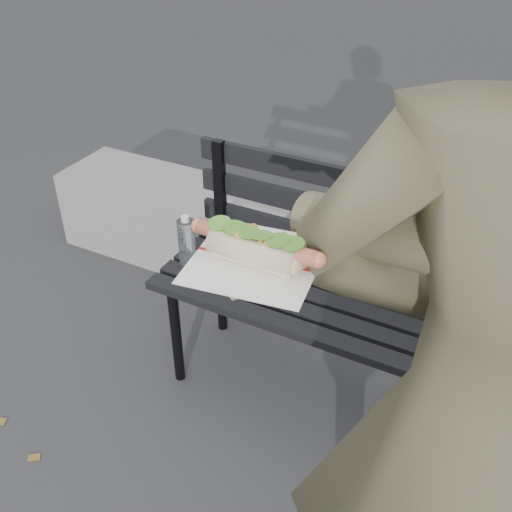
{
  "coord_description": "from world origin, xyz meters",
  "views": [
    {
      "loc": [
        0.38,
        -0.6,
        1.77
      ],
      "look_at": [
        0.04,
        0.06,
        1.25
      ],
      "focal_mm": 42.0,
      "sensor_mm": 36.0,
      "label": 1
    }
  ],
  "objects": [
    {
      "name": "concrete_block",
      "position": [
        -1.16,
        1.51,
        0.2
      ],
      "size": [
        1.2,
        0.4,
        0.4
      ],
      "primitive_type": "cube",
      "color": "slate",
      "rests_on": "ground"
    },
    {
      "name": "person",
      "position": [
        0.43,
        0.15,
        0.96
      ],
      "size": [
        0.75,
        0.54,
        1.93
      ],
      "primitive_type": "imported",
      "rotation": [
        0.0,
        0.0,
        3.26
      ],
      "color": "brown",
      "rests_on": "ground"
    },
    {
      "name": "held_hotdog",
      "position": [
        0.23,
        0.13,
        1.29
      ],
      "size": [
        0.62,
        0.31,
        0.2
      ],
      "color": "brown"
    },
    {
      "name": "park_bench",
      "position": [
        -0.02,
        1.01,
        0.52
      ],
      "size": [
        1.5,
        0.44,
        0.88
      ],
      "color": "black",
      "rests_on": "ground"
    }
  ]
}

